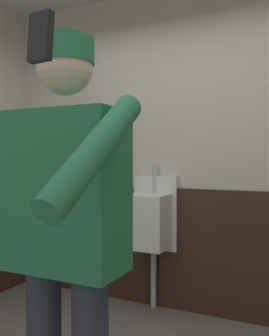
# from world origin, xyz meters

# --- Properties ---
(wall_back) EXTENTS (4.37, 0.12, 2.77)m
(wall_back) POSITION_xyz_m (0.00, 1.61, 1.38)
(wall_back) COLOR beige
(wall_back) RESTS_ON ground_plane
(wainscot_band_back) EXTENTS (3.77, 0.03, 1.04)m
(wainscot_band_back) POSITION_xyz_m (0.00, 1.53, 0.52)
(wainscot_band_back) COLOR #382319
(wainscot_band_back) RESTS_ON ground_plane
(urinal_solo) EXTENTS (0.40, 0.34, 1.24)m
(urinal_solo) POSITION_xyz_m (-0.39, 1.39, 0.78)
(urinal_solo) COLOR white
(urinal_solo) RESTS_ON ground_plane
(person) EXTENTS (0.68, 0.60, 1.76)m
(person) POSITION_xyz_m (-0.01, -0.30, 1.04)
(person) COLOR #2D3342
(person) RESTS_ON ground_plane
(cell_phone) EXTENTS (0.06, 0.04, 0.11)m
(cell_phone) POSITION_xyz_m (0.30, -0.80, 1.57)
(cell_phone) COLOR black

